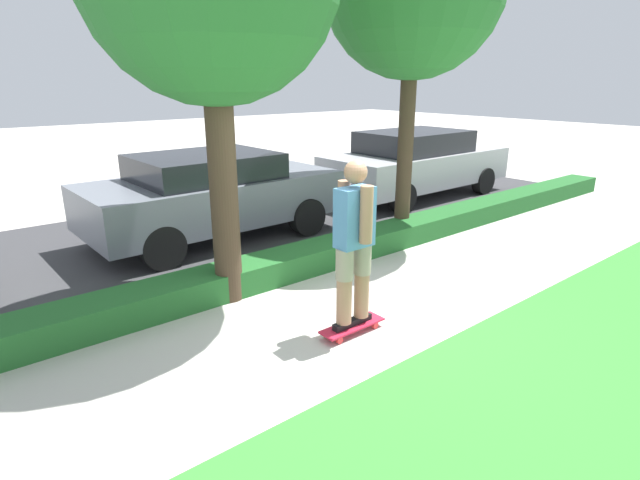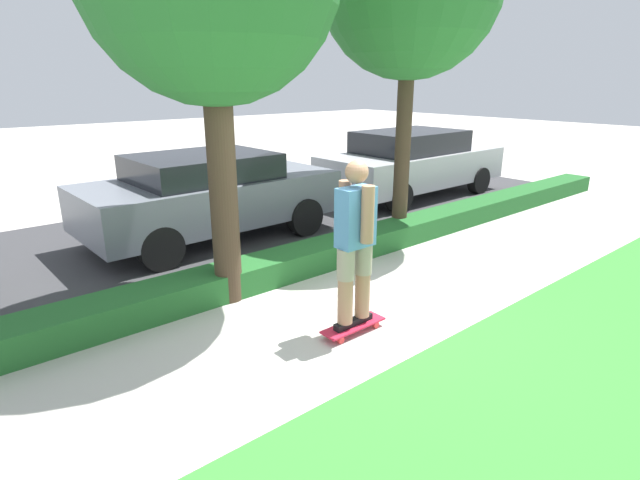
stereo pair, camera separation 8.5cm
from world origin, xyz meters
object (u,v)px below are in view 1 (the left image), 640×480
skater_person (354,241)px  parked_car_middle (212,193)px  skateboard (352,326)px  parked_car_rear (416,162)px

skater_person → parked_car_middle: 4.17m
skateboard → skater_person: skater_person is taller
parked_car_rear → parked_car_middle: bearing=178.8°
skateboard → parked_car_rear: size_ratio=0.17×
parked_car_middle → parked_car_rear: bearing=-2.1°
parked_car_middle → parked_car_rear: 5.29m
skateboard → parked_car_middle: 4.22m
skateboard → skater_person: (-0.00, -0.00, 0.99)m
skateboard → parked_car_rear: parked_car_rear is taller
skater_person → parked_car_middle: bearing=83.2°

